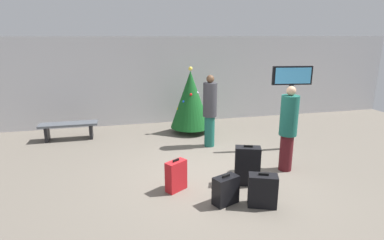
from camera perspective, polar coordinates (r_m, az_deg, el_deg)
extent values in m
plane|color=#665E54|center=(6.75, 3.88, -9.89)|extent=(16.00, 16.00, 0.00)
cube|color=silver|center=(10.51, -3.16, 7.32)|extent=(16.00, 0.20, 2.83)
cylinder|color=#4C3319|center=(9.51, -0.27, -1.71)|extent=(0.12, 0.12, 0.17)
cone|color=#14511E|center=(9.28, -0.28, 3.80)|extent=(1.20, 1.20, 1.69)
sphere|color=#F2D84C|center=(9.14, -0.29, 9.37)|extent=(0.12, 0.12, 0.12)
sphere|color=yellow|center=(9.28, -2.57, 2.04)|extent=(0.08, 0.08, 0.08)
sphere|color=silver|center=(9.18, 1.00, 5.00)|extent=(0.08, 0.08, 0.08)
sphere|color=red|center=(9.03, -0.20, 4.68)|extent=(0.08, 0.08, 0.08)
sphere|color=blue|center=(9.08, -1.53, 3.38)|extent=(0.08, 0.08, 0.08)
cylinder|color=#333338|center=(8.29, 17.25, 0.43)|extent=(0.12, 0.12, 1.68)
cube|color=black|center=(8.09, 17.85, 7.75)|extent=(1.00, 0.22, 0.46)
cube|color=#4CB2F2|center=(8.05, 18.01, 7.71)|extent=(0.89, 0.14, 0.39)
cube|color=#4C5159|center=(9.40, -21.62, -0.71)|extent=(1.56, 0.44, 0.06)
cube|color=black|center=(9.57, -24.95, -2.30)|extent=(0.08, 0.35, 0.42)
cube|color=black|center=(9.39, -17.94, -1.90)|extent=(0.08, 0.35, 0.42)
cylinder|color=#4C1419|center=(7.10, 16.80, -5.71)|extent=(0.28, 0.28, 0.80)
cylinder|color=#19594C|center=(6.86, 17.32, 0.78)|extent=(0.52, 0.52, 0.86)
sphere|color=tan|center=(6.75, 17.68, 5.10)|extent=(0.20, 0.20, 0.20)
cylinder|color=#19594C|center=(8.26, 3.21, -2.05)|extent=(0.27, 0.27, 0.82)
cylinder|color=#333338|center=(8.04, 3.30, 3.71)|extent=(0.45, 0.45, 0.87)
sphere|color=brown|center=(7.95, 3.36, 7.50)|extent=(0.20, 0.20, 0.20)
cube|color=black|center=(5.60, 6.17, -12.62)|extent=(0.50, 0.39, 0.51)
cube|color=black|center=(5.48, 6.25, -10.10)|extent=(0.15, 0.09, 0.04)
cube|color=black|center=(5.62, 12.77, -12.46)|extent=(0.55, 0.42, 0.57)
cube|color=black|center=(5.48, 12.95, -9.62)|extent=(0.17, 0.09, 0.04)
cube|color=black|center=(6.27, 10.07, -8.23)|extent=(0.54, 0.39, 0.78)
cube|color=black|center=(6.12, 10.25, -4.72)|extent=(0.17, 0.08, 0.04)
cube|color=#B2191E|center=(5.99, -2.91, -10.14)|extent=(0.45, 0.38, 0.59)
cube|color=black|center=(5.86, -2.96, -7.37)|extent=(0.14, 0.10, 0.04)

